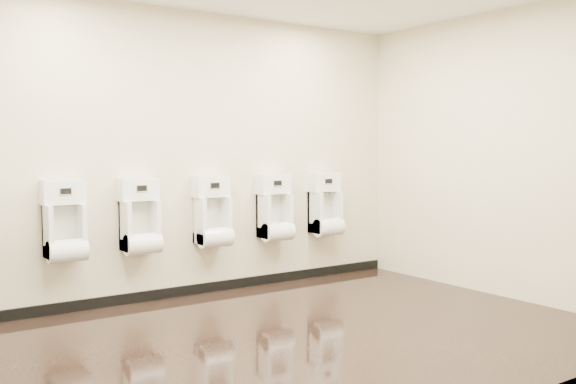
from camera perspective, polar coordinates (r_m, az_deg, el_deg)
name	(u,v)px	position (r m, az deg, el deg)	size (l,w,h in m)	color
ground	(291,337)	(5.09, 0.26, -12.78)	(5.00, 3.50, 0.00)	black
back_wall	(189,154)	(6.39, -8.79, 3.33)	(5.00, 0.02, 2.80)	beige
front_wall	(478,160)	(3.58, 16.54, 2.72)	(5.00, 0.02, 2.80)	beige
right_wall	(499,154)	(6.63, 18.28, 3.20)	(0.02, 3.50, 2.80)	beige
skirting_back	(191,290)	(6.53, -8.62, -8.60)	(5.00, 0.02, 0.10)	black
urinal_1	(65,227)	(5.87, -19.22, -2.98)	(0.37, 0.28, 0.69)	white
urinal_2	(140,222)	(6.09, -13.00, -2.62)	(0.37, 0.28, 0.69)	white
urinal_3	(213,217)	(6.40, -6.70, -2.22)	(0.37, 0.28, 0.69)	white
urinal_4	(275,213)	(6.78, -1.16, -1.85)	(0.37, 0.28, 0.69)	white
urinal_5	(326,209)	(7.18, 3.37, -1.53)	(0.37, 0.28, 0.69)	white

